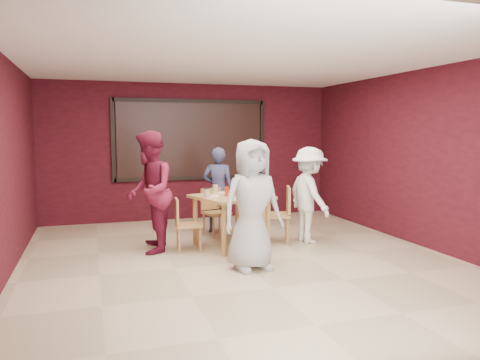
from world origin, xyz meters
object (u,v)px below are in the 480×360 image
object	(u,v)px
chair_front	(250,227)
diner_back	(218,190)
dining_table	(231,202)
chair_right	(281,211)
diner_left	(150,192)
diner_right	(309,195)
diner_front	(252,205)
chair_left	(184,221)
chair_back	(214,209)

from	to	relation	value
chair_front	diner_back	size ratio (longest dim) A/B	0.50
dining_table	diner_back	bearing A→B (deg)	85.68
chair_right	diner_left	world-z (taller)	diner_left
diner_right	dining_table	bearing A→B (deg)	80.83
chair_front	diner_left	world-z (taller)	diner_left
diner_right	diner_front	bearing A→B (deg)	124.67
chair_right	diner_back	xyz separation A→B (m)	(-0.77, 1.11, 0.25)
chair_right	dining_table	bearing A→B (deg)	-179.95
chair_front	diner_back	distance (m)	1.82
chair_left	diner_front	xyz separation A→B (m)	(0.68, -1.21, 0.41)
diner_back	diner_left	distance (m)	1.71
diner_front	diner_back	world-z (taller)	diner_front
diner_front	diner_left	distance (m)	1.77
chair_left	diner_front	size ratio (longest dim) A/B	0.47
diner_front	diner_back	size ratio (longest dim) A/B	1.12
chair_front	chair_back	xyz separation A→B (m)	(-0.14, 1.53, 0.03)
chair_front	chair_back	distance (m)	1.54
dining_table	chair_right	bearing A→B (deg)	0.05
chair_right	diner_front	world-z (taller)	diner_front
chair_front	diner_back	xyz separation A→B (m)	(-0.00, 1.79, 0.34)
chair_right	chair_front	bearing A→B (deg)	-138.23
chair_front	diner_right	size ratio (longest dim) A/B	0.49
diner_back	diner_left	bearing A→B (deg)	58.95
chair_back	diner_left	xyz separation A→B (m)	(-1.21, -0.78, 0.45)
chair_left	chair_right	xyz separation A→B (m)	(1.61, 0.04, 0.07)
dining_table	diner_front	world-z (taller)	diner_front
diner_right	chair_front	bearing A→B (deg)	110.60
dining_table	chair_front	size ratio (longest dim) A/B	1.69
dining_table	chair_front	world-z (taller)	dining_table
diner_left	dining_table	bearing A→B (deg)	96.05
chair_front	diner_front	bearing A→B (deg)	-106.92
chair_front	diner_right	xyz separation A→B (m)	(1.22, 0.58, 0.35)
chair_back	chair_left	xyz separation A→B (m)	(-0.71, -0.89, -0.01)
dining_table	chair_right	xyz separation A→B (m)	(0.85, 0.00, -0.19)
chair_back	diner_back	size ratio (longest dim) A/B	0.54
chair_front	diner_back	world-z (taller)	diner_back
dining_table	diner_back	world-z (taller)	diner_back
dining_table	diner_right	bearing A→B (deg)	-4.24
diner_left	diner_back	bearing A→B (deg)	136.85
diner_left	diner_front	bearing A→B (deg)	50.81
chair_front	diner_left	size ratio (longest dim) A/B	0.42
chair_front	diner_back	bearing A→B (deg)	90.09
chair_left	diner_front	bearing A→B (deg)	-60.88
chair_left	diner_front	distance (m)	1.45
chair_right	diner_right	world-z (taller)	diner_right
diner_back	diner_front	bearing A→B (deg)	107.02
dining_table	diner_left	distance (m)	1.28
diner_back	diner_right	distance (m)	1.72
diner_front	diner_back	distance (m)	2.37
dining_table	chair_front	bearing A→B (deg)	-82.73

